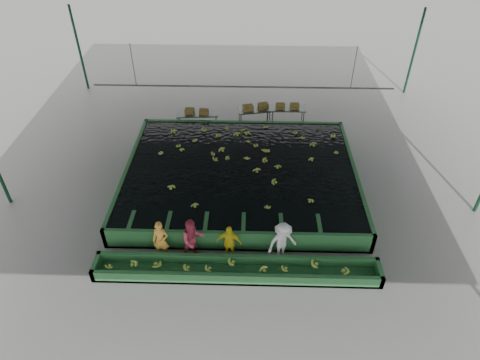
{
  "coord_description": "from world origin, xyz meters",
  "views": [
    {
      "loc": [
        0.4,
        -13.35,
        11.91
      ],
      "look_at": [
        0.0,
        0.5,
        1.0
      ],
      "focal_mm": 32.0,
      "sensor_mm": 36.0,
      "label": 1
    }
  ],
  "objects_px": {
    "worker_b": "(193,239)",
    "box_stack_right": "(287,108)",
    "box_stack_left": "(197,114)",
    "worker_d": "(282,242)",
    "packing_table_mid": "(256,116)",
    "box_stack_mid": "(256,109)",
    "worker_a": "(161,240)",
    "flotation_tank": "(241,176)",
    "worker_c": "(229,242)",
    "packing_table_right": "(285,115)",
    "sorting_trough": "(237,270)",
    "packing_table_left": "(198,121)"
  },
  "relations": [
    {
      "from": "flotation_tank",
      "to": "packing_table_right",
      "type": "bearing_deg",
      "value": 67.21
    },
    {
      "from": "worker_a",
      "to": "flotation_tank",
      "type": "bearing_deg",
      "value": 63.43
    },
    {
      "from": "flotation_tank",
      "to": "box_stack_mid",
      "type": "xyz_separation_m",
      "value": [
        0.65,
        5.26,
        0.41
      ]
    },
    {
      "from": "box_stack_left",
      "to": "flotation_tank",
      "type": "bearing_deg",
      "value": -62.1
    },
    {
      "from": "packing_table_left",
      "to": "box_stack_left",
      "type": "height_order",
      "value": "box_stack_left"
    },
    {
      "from": "worker_b",
      "to": "worker_a",
      "type": "bearing_deg",
      "value": 155.53
    },
    {
      "from": "worker_c",
      "to": "worker_d",
      "type": "xyz_separation_m",
      "value": [
        1.89,
        0.0,
        0.08
      ]
    },
    {
      "from": "packing_table_mid",
      "to": "worker_b",
      "type": "bearing_deg",
      "value": -103.21
    },
    {
      "from": "worker_c",
      "to": "worker_d",
      "type": "height_order",
      "value": "worker_d"
    },
    {
      "from": "sorting_trough",
      "to": "packing_table_mid",
      "type": "height_order",
      "value": "packing_table_mid"
    },
    {
      "from": "packing_table_left",
      "to": "packing_table_mid",
      "type": "height_order",
      "value": "packing_table_left"
    },
    {
      "from": "worker_a",
      "to": "worker_c",
      "type": "xyz_separation_m",
      "value": [
        2.43,
        -0.0,
        -0.04
      ]
    },
    {
      "from": "worker_b",
      "to": "box_stack_left",
      "type": "distance_m",
      "value": 8.85
    },
    {
      "from": "packing_table_mid",
      "to": "box_stack_right",
      "type": "relative_size",
      "value": 1.54
    },
    {
      "from": "worker_b",
      "to": "packing_table_left",
      "type": "distance_m",
      "value": 8.95
    },
    {
      "from": "worker_b",
      "to": "box_stack_right",
      "type": "distance_m",
      "value": 10.3
    },
    {
      "from": "box_stack_left",
      "to": "box_stack_right",
      "type": "relative_size",
      "value": 0.99
    },
    {
      "from": "worker_b",
      "to": "packing_table_mid",
      "type": "xyz_separation_m",
      "value": [
        2.24,
        9.56,
        -0.45
      ]
    },
    {
      "from": "worker_c",
      "to": "packing_table_right",
      "type": "height_order",
      "value": "worker_c"
    },
    {
      "from": "worker_b",
      "to": "worker_d",
      "type": "xyz_separation_m",
      "value": [
        3.18,
        0.0,
        -0.03
      ]
    },
    {
      "from": "packing_table_mid",
      "to": "box_stack_mid",
      "type": "bearing_deg",
      "value": 152.78
    },
    {
      "from": "box_stack_left",
      "to": "box_stack_mid",
      "type": "xyz_separation_m",
      "value": [
        3.03,
        0.76,
        -0.12
      ]
    },
    {
      "from": "worker_c",
      "to": "box_stack_right",
      "type": "height_order",
      "value": "worker_c"
    },
    {
      "from": "box_stack_right",
      "to": "packing_table_left",
      "type": "bearing_deg",
      "value": -172.38
    },
    {
      "from": "packing_table_mid",
      "to": "box_stack_mid",
      "type": "height_order",
      "value": "box_stack_mid"
    },
    {
      "from": "box_stack_mid",
      "to": "box_stack_right",
      "type": "distance_m",
      "value": 1.67
    },
    {
      "from": "sorting_trough",
      "to": "box_stack_left",
      "type": "relative_size",
      "value": 8.27
    },
    {
      "from": "worker_a",
      "to": "worker_c",
      "type": "height_order",
      "value": "worker_a"
    },
    {
      "from": "flotation_tank",
      "to": "box_stack_mid",
      "type": "bearing_deg",
      "value": 82.99
    },
    {
      "from": "worker_b",
      "to": "packing_table_left",
      "type": "xyz_separation_m",
      "value": [
        -0.79,
        8.91,
        -0.39
      ]
    },
    {
      "from": "box_stack_left",
      "to": "worker_d",
      "type": "bearing_deg",
      "value": -65.68
    },
    {
      "from": "flotation_tank",
      "to": "box_stack_left",
      "type": "xyz_separation_m",
      "value": [
        -2.39,
        4.51,
        0.52
      ]
    },
    {
      "from": "sorting_trough",
      "to": "worker_b",
      "type": "distance_m",
      "value": 1.88
    },
    {
      "from": "box_stack_mid",
      "to": "packing_table_right",
      "type": "bearing_deg",
      "value": 2.27
    },
    {
      "from": "worker_a",
      "to": "packing_table_mid",
      "type": "distance_m",
      "value": 10.15
    },
    {
      "from": "worker_c",
      "to": "packing_table_left",
      "type": "relative_size",
      "value": 0.71
    },
    {
      "from": "worker_a",
      "to": "packing_table_left",
      "type": "bearing_deg",
      "value": 93.57
    },
    {
      "from": "flotation_tank",
      "to": "packing_table_right",
      "type": "height_order",
      "value": "packing_table_right"
    },
    {
      "from": "sorting_trough",
      "to": "box_stack_mid",
      "type": "distance_m",
      "value": 10.4
    },
    {
      "from": "flotation_tank",
      "to": "box_stack_right",
      "type": "xyz_separation_m",
      "value": [
        2.31,
        5.23,
        0.51
      ]
    },
    {
      "from": "packing_table_mid",
      "to": "packing_table_right",
      "type": "bearing_deg",
      "value": 2.54
    },
    {
      "from": "sorting_trough",
      "to": "worker_d",
      "type": "relative_size",
      "value": 5.95
    },
    {
      "from": "packing_table_mid",
      "to": "box_stack_left",
      "type": "distance_m",
      "value": 3.18
    },
    {
      "from": "packing_table_left",
      "to": "packing_table_mid",
      "type": "relative_size",
      "value": 1.13
    },
    {
      "from": "worker_d",
      "to": "box_stack_left",
      "type": "relative_size",
      "value": 1.39
    },
    {
      "from": "sorting_trough",
      "to": "packing_table_left",
      "type": "distance_m",
      "value": 9.99
    },
    {
      "from": "packing_table_right",
      "to": "box_stack_right",
      "type": "height_order",
      "value": "box_stack_right"
    },
    {
      "from": "worker_b",
      "to": "packing_table_right",
      "type": "distance_m",
      "value": 10.37
    },
    {
      "from": "worker_d",
      "to": "packing_table_left",
      "type": "distance_m",
      "value": 9.76
    },
    {
      "from": "packing_table_right",
      "to": "box_stack_mid",
      "type": "xyz_separation_m",
      "value": [
        -1.59,
        -0.06,
        0.38
      ]
    }
  ]
}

